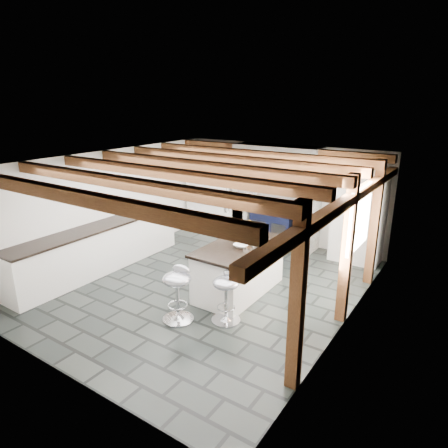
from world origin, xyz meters
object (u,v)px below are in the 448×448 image
Objects in this scene: kitchen_island at (239,268)px; bar_stool_near at (226,291)px; bar_stool_far at (178,287)px; range_cooker at (274,225)px.

bar_stool_near is at bearing -69.17° from kitchen_island.
bar_stool_far is at bearing -101.48° from kitchen_island.
kitchen_island reaches higher than bar_stool_near.
bar_stool_far is at bearing -85.14° from range_cooker.
kitchen_island is 1.37m from bar_stool_far.
bar_stool_near is 0.93× the size of bar_stool_far.
kitchen_island is 1.02m from bar_stool_near.
kitchen_island is at bearing 72.79° from bar_stool_far.
bar_stool_near is at bearing -74.60° from range_cooker.
bar_stool_far is (0.33, -3.90, 0.09)m from range_cooker.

